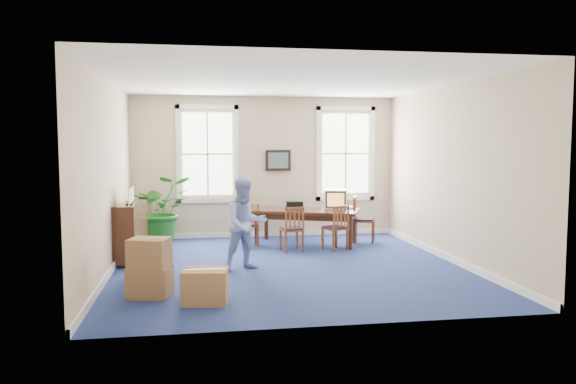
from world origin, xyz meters
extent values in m
plane|color=navy|center=(0.00, 0.00, 0.00)|extent=(6.50, 6.50, 0.00)
plane|color=white|center=(0.00, 0.00, 3.20)|extent=(6.50, 6.50, 0.00)
plane|color=#C1AA8D|center=(0.00, 3.25, 1.60)|extent=(6.50, 0.00, 6.50)
plane|color=#C1AA8D|center=(0.00, -3.25, 1.60)|extent=(6.50, 0.00, 6.50)
plane|color=#C1AA8D|center=(-3.00, 0.00, 1.60)|extent=(0.00, 6.50, 6.50)
plane|color=#C1AA8D|center=(3.00, 0.00, 1.60)|extent=(0.00, 6.50, 6.50)
cube|color=white|center=(0.00, 3.22, 0.06)|extent=(6.00, 0.04, 0.12)
cube|color=white|center=(-2.97, 0.00, 0.06)|extent=(0.04, 6.50, 0.12)
cube|color=white|center=(2.97, 0.00, 0.06)|extent=(0.04, 6.50, 0.12)
cube|color=white|center=(1.67, 2.07, 0.76)|extent=(0.22, 0.25, 0.05)
cube|color=black|center=(0.49, 2.12, 0.83)|extent=(0.36, 0.25, 0.17)
imported|color=#93A9E2|center=(-0.75, -0.13, 0.78)|extent=(0.90, 0.78, 1.57)
cube|color=#3D2013|center=(-2.75, 0.93, 0.51)|extent=(0.48, 1.32, 1.02)
imported|color=#195717|center=(-2.33, 2.66, 0.73)|extent=(1.60, 1.49, 1.46)
camera|label=1|loc=(-1.57, -9.52, 2.15)|focal=35.00mm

